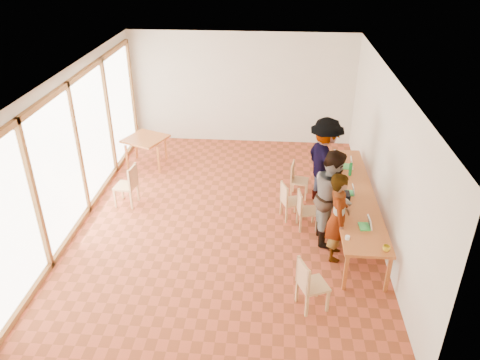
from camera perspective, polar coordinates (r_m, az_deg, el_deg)
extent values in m
plane|color=#AE472A|center=(9.75, -1.59, -4.54)|extent=(8.00, 8.00, 0.00)
cube|color=beige|center=(12.74, 0.21, 11.06)|extent=(6.00, 0.10, 3.00)
cube|color=beige|center=(5.69, -6.09, -13.74)|extent=(6.00, 0.10, 3.00)
cube|color=beige|center=(9.21, 17.19, 2.70)|extent=(0.10, 8.00, 3.00)
cube|color=white|center=(9.77, -19.29, 3.86)|extent=(0.10, 8.00, 3.00)
cube|color=white|center=(8.49, -1.87, 12.82)|extent=(6.00, 8.00, 0.04)
cube|color=#C7692C|center=(9.38, 13.66, -1.66)|extent=(0.80, 4.00, 0.05)
cube|color=#C7692C|center=(7.95, 12.75, -10.94)|extent=(0.06, 0.06, 0.70)
cube|color=#C7692C|center=(11.21, 10.43, 1.69)|extent=(0.06, 0.06, 0.70)
cube|color=#C7692C|center=(8.09, 17.60, -10.94)|extent=(0.06, 0.06, 0.70)
cube|color=#C7692C|center=(11.30, 13.86, 1.55)|extent=(0.06, 0.06, 0.70)
cube|color=#C7692C|center=(11.78, -11.46, 4.96)|extent=(0.90, 0.90, 0.05)
cube|color=#C7692C|center=(11.70, -13.61, 2.54)|extent=(0.05, 0.05, 0.70)
cube|color=#C7692C|center=(12.38, -12.58, 4.12)|extent=(0.05, 0.05, 0.70)
cube|color=#C7692C|center=(11.49, -9.90, 2.44)|extent=(0.05, 0.05, 0.70)
cube|color=#C7692C|center=(12.17, -9.06, 4.05)|extent=(0.05, 0.05, 0.70)
cube|color=tan|center=(7.50, 8.91, -12.54)|extent=(0.54, 0.54, 0.04)
cube|color=tan|center=(7.28, 7.70, -11.47)|extent=(0.20, 0.40, 0.44)
cube|color=tan|center=(9.32, 8.24, -3.77)|extent=(0.43, 0.43, 0.04)
cube|color=tan|center=(9.17, 7.30, -2.69)|extent=(0.10, 0.38, 0.39)
cube|color=tan|center=(9.59, 6.29, -2.64)|extent=(0.48, 0.48, 0.04)
cube|color=tan|center=(9.43, 5.41, -1.68)|extent=(0.16, 0.36, 0.39)
cube|color=tan|center=(10.39, 7.28, -0.09)|extent=(0.43, 0.43, 0.04)
cube|color=tan|center=(10.30, 6.42, 1.06)|extent=(0.10, 0.38, 0.39)
cube|color=tan|center=(10.28, -13.78, -0.72)|extent=(0.48, 0.48, 0.04)
cube|color=tan|center=(10.09, -12.94, 0.38)|extent=(0.09, 0.43, 0.45)
imported|color=gray|center=(8.38, 11.85, -4.42)|extent=(0.44, 0.64, 1.69)
imported|color=gray|center=(8.82, 11.17, -1.96)|extent=(0.76, 0.94, 1.85)
imported|color=gray|center=(10.01, 10.27, 2.23)|extent=(1.10, 1.41, 1.92)
cube|color=#3ED055|center=(8.37, 14.89, -5.50)|extent=(0.19, 0.25, 0.03)
cube|color=white|center=(8.35, 15.55, -4.99)|extent=(0.08, 0.23, 0.20)
cube|color=#3ED055|center=(9.32, 13.17, -1.55)|extent=(0.15, 0.21, 0.02)
cube|color=white|center=(9.30, 13.68, -1.16)|extent=(0.06, 0.19, 0.18)
cube|color=#3ED055|center=(10.34, 12.89, 1.63)|extent=(0.21, 0.28, 0.03)
cube|color=white|center=(10.31, 13.47, 2.06)|extent=(0.10, 0.25, 0.22)
imported|color=gold|center=(7.88, 17.41, -7.96)|extent=(0.14, 0.14, 0.10)
cylinder|color=#147931|center=(9.96, 13.32, 1.29)|extent=(0.07, 0.07, 0.28)
cylinder|color=silver|center=(10.90, 11.51, 3.40)|extent=(0.07, 0.07, 0.09)
cylinder|color=white|center=(7.99, 12.97, -6.87)|extent=(0.08, 0.08, 0.06)
cube|color=#E03C8A|center=(10.33, 12.66, 1.59)|extent=(0.05, 0.10, 0.01)
cube|color=black|center=(9.16, 12.73, -1.84)|extent=(0.16, 0.26, 0.09)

